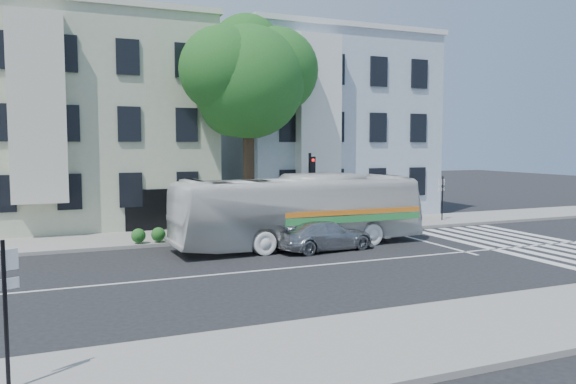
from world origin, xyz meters
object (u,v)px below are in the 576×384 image
traffic_signal (311,183)px  sedan (325,235)px  bus (300,211)px  fire_hydrant (417,217)px  near_sign_pole (5,296)px

traffic_signal → sedan: bearing=-104.3°
bus → fire_hydrant: bus is taller
sedan → fire_hydrant: 8.88m
fire_hydrant → near_sign_pole: 23.93m
sedan → traffic_signal: size_ratio=1.09×
bus → near_sign_pole: size_ratio=4.25×
near_sign_pole → sedan: bearing=18.0°
fire_hydrant → near_sign_pole: (-18.93, -14.58, 1.32)m
traffic_signal → fire_hydrant: size_ratio=5.93×
traffic_signal → fire_hydrant: bearing=9.5°
bus → fire_hydrant: (8.33, 3.17, -1.07)m
sedan → fire_hydrant: size_ratio=6.46×
fire_hydrant → sedan: bearing=-150.6°
bus → sedan: (0.59, -1.19, -0.93)m
fire_hydrant → near_sign_pole: bearing=-142.4°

